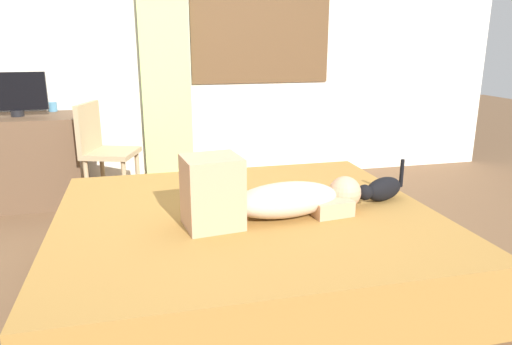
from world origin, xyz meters
TOP-DOWN VIEW (x-y plane):
  - ground_plane at (0.00, 0.00)m, footprint 16.00×16.00m
  - back_wall_with_window at (0.02, 2.26)m, footprint 6.40×0.14m
  - bed at (0.07, -0.03)m, footprint 1.97×1.78m
  - person_lying at (0.15, -0.15)m, footprint 0.94×0.36m
  - cat at (0.83, -0.04)m, footprint 0.34×0.20m
  - desk at (-1.37, 1.86)m, footprint 0.90×0.56m
  - tv_monitor at (-1.39, 1.86)m, footprint 0.48×0.10m
  - cup at (-1.16, 2.08)m, footprint 0.07×0.07m
  - chair_by_desk at (-0.74, 1.60)m, footprint 0.48×0.48m
  - curtain_left at (-0.18, 2.14)m, footprint 0.44×0.06m

SIDE VIEW (x-z plane):
  - ground_plane at x=0.00m, z-range 0.00..0.00m
  - bed at x=0.07m, z-range 0.00..0.47m
  - desk at x=-1.37m, z-range 0.00..0.74m
  - chair_by_desk at x=-0.74m, z-range 0.08..0.94m
  - cat at x=0.83m, z-range 0.44..0.65m
  - person_lying at x=0.15m, z-range 0.42..0.76m
  - cup at x=-1.16m, z-range 0.74..0.82m
  - tv_monitor at x=-1.39m, z-range 0.75..1.10m
  - curtain_left at x=-0.18m, z-range 0.00..2.60m
  - back_wall_with_window at x=0.02m, z-range 0.00..2.90m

